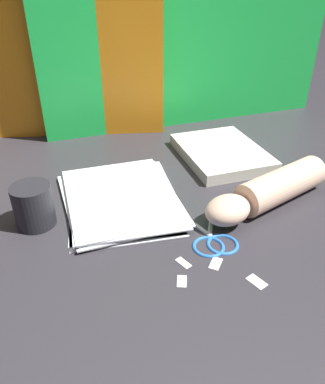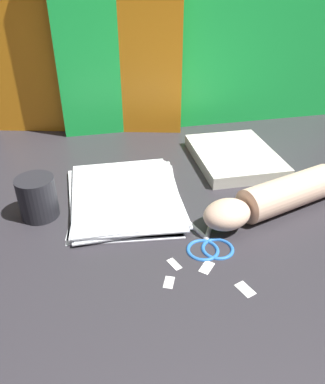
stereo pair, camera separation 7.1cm
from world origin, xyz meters
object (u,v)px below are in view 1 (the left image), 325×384
(scissors, at_px, (211,236))
(paper_stack, at_px, (122,198))
(book_closed, at_px, (221,153))
(hand_forearm, at_px, (269,191))
(mug, at_px, (33,206))

(scissors, bearing_deg, paper_stack, 130.08)
(book_closed, distance_m, hand_forearm, 0.23)
(scissors, relative_size, hand_forearm, 0.57)
(mug, bearing_deg, scissors, -22.97)
(scissors, height_order, mug, mug)
(paper_stack, distance_m, scissors, 0.21)
(mug, bearing_deg, hand_forearm, -7.52)
(scissors, xyz_separation_m, hand_forearm, (0.15, 0.07, 0.03))
(hand_forearm, distance_m, mug, 0.46)
(paper_stack, relative_size, book_closed, 1.18)
(hand_forearm, bearing_deg, scissors, -155.31)
(paper_stack, height_order, mug, mug)
(paper_stack, distance_m, mug, 0.18)
(paper_stack, bearing_deg, scissors, -49.92)
(paper_stack, xyz_separation_m, mug, (-0.17, -0.03, 0.03))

